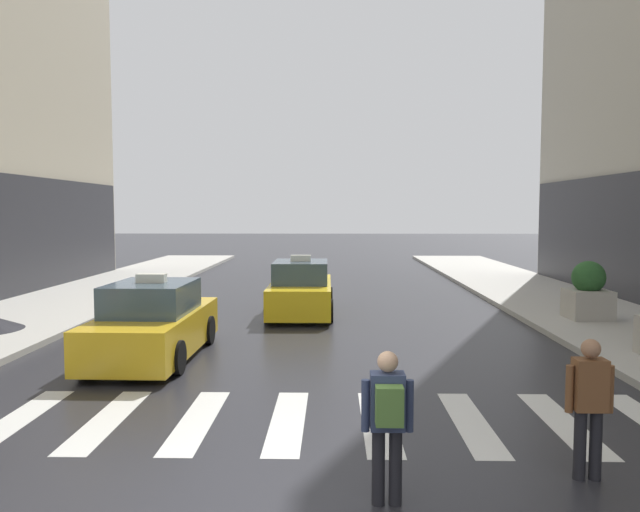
{
  "coord_description": "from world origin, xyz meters",
  "views": [
    {
      "loc": [
        0.67,
        -5.82,
        3.1
      ],
      "look_at": [
        0.37,
        8.0,
        2.09
      ],
      "focal_mm": 34.17,
      "sensor_mm": 36.0,
      "label": 1
    }
  ],
  "objects_px": {
    "taxi_lead": "(153,324)",
    "pedestrian_with_backpack": "(388,416)",
    "taxi_second": "(301,290)",
    "pedestrian_plain_coat": "(589,400)",
    "planter_mid_block": "(588,293)"
  },
  "relations": [
    {
      "from": "pedestrian_with_backpack",
      "to": "planter_mid_block",
      "type": "distance_m",
      "value": 12.4
    },
    {
      "from": "planter_mid_block",
      "to": "pedestrian_with_backpack",
      "type": "bearing_deg",
      "value": -121.44
    },
    {
      "from": "taxi_lead",
      "to": "planter_mid_block",
      "type": "xyz_separation_m",
      "value": [
        10.85,
        4.13,
        0.15
      ]
    },
    {
      "from": "taxi_lead",
      "to": "pedestrian_with_backpack",
      "type": "relative_size",
      "value": 2.77
    },
    {
      "from": "taxi_lead",
      "to": "pedestrian_with_backpack",
      "type": "bearing_deg",
      "value": -55.8
    },
    {
      "from": "pedestrian_plain_coat",
      "to": "taxi_second",
      "type": "bearing_deg",
      "value": 109.11
    },
    {
      "from": "taxi_lead",
      "to": "pedestrian_plain_coat",
      "type": "height_order",
      "value": "taxi_lead"
    },
    {
      "from": "taxi_lead",
      "to": "taxi_second",
      "type": "relative_size",
      "value": 1.0
    },
    {
      "from": "planter_mid_block",
      "to": "taxi_lead",
      "type": "bearing_deg",
      "value": -159.14
    },
    {
      "from": "pedestrian_with_backpack",
      "to": "planter_mid_block",
      "type": "xyz_separation_m",
      "value": [
        6.47,
        10.58,
        -0.1
      ]
    },
    {
      "from": "taxi_second",
      "to": "planter_mid_block",
      "type": "relative_size",
      "value": 2.85
    },
    {
      "from": "taxi_second",
      "to": "pedestrian_plain_coat",
      "type": "height_order",
      "value": "taxi_second"
    },
    {
      "from": "taxi_lead",
      "to": "taxi_second",
      "type": "bearing_deg",
      "value": 62.98
    },
    {
      "from": "pedestrian_with_backpack",
      "to": "pedestrian_plain_coat",
      "type": "relative_size",
      "value": 1.0
    },
    {
      "from": "taxi_lead",
      "to": "pedestrian_with_backpack",
      "type": "xyz_separation_m",
      "value": [
        4.38,
        -6.45,
        0.25
      ]
    }
  ]
}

